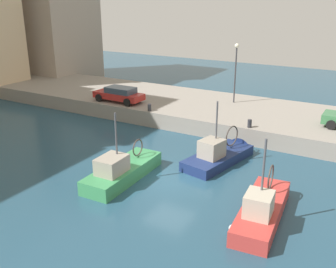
% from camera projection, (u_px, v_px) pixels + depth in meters
% --- Properties ---
extents(water_surface, '(80.00, 80.00, 0.00)m').
position_uv_depth(water_surface, '(170.00, 179.00, 21.48)').
color(water_surface, navy).
rests_on(water_surface, ground).
extents(quay_wall, '(9.00, 56.00, 1.20)m').
position_uv_depth(quay_wall, '(242.00, 116.00, 30.66)').
color(quay_wall, gray).
rests_on(quay_wall, ground).
extents(fishing_boat_red, '(6.51, 2.11, 4.81)m').
position_uv_depth(fishing_boat_red, '(263.00, 213.00, 17.86)').
color(fishing_boat_red, '#BC3833').
rests_on(fishing_boat_red, ground).
extents(fishing_boat_green, '(6.31, 2.05, 4.73)m').
position_uv_depth(fishing_boat_green, '(126.00, 174.00, 21.69)').
color(fishing_boat_green, '#388951').
rests_on(fishing_boat_green, ground).
extents(fishing_boat_navy, '(6.17, 3.01, 4.78)m').
position_uv_depth(fishing_boat_navy, '(222.00, 158.00, 23.84)').
color(fishing_boat_navy, navy).
rests_on(fishing_boat_navy, ground).
extents(parked_car_red, '(1.89, 4.34, 1.26)m').
position_uv_depth(parked_car_red, '(119.00, 94.00, 32.26)').
color(parked_car_red, red).
rests_on(parked_car_red, quay_wall).
extents(mooring_bollard_south, '(0.28, 0.28, 0.55)m').
position_uv_depth(mooring_bollard_south, '(250.00, 124.00, 26.04)').
color(mooring_bollard_south, '#2D2D33').
rests_on(mooring_bollard_south, quay_wall).
extents(mooring_bollard_mid, '(0.28, 0.28, 0.55)m').
position_uv_depth(mooring_bollard_mid, '(149.00, 107.00, 29.81)').
color(mooring_bollard_mid, '#2D2D33').
rests_on(mooring_bollard_mid, quay_wall).
extents(quay_streetlamp, '(0.36, 0.36, 4.83)m').
position_uv_depth(quay_streetlamp, '(236.00, 63.00, 31.19)').
color(quay_streetlamp, '#38383D').
rests_on(quay_streetlamp, quay_wall).
extents(waterfront_building_east_mid, '(8.32, 8.09, 17.01)m').
position_uv_depth(waterfront_building_east_mid, '(51.00, 6.00, 44.27)').
color(waterfront_building_east_mid, '#A39384').
rests_on(waterfront_building_east_mid, ground).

